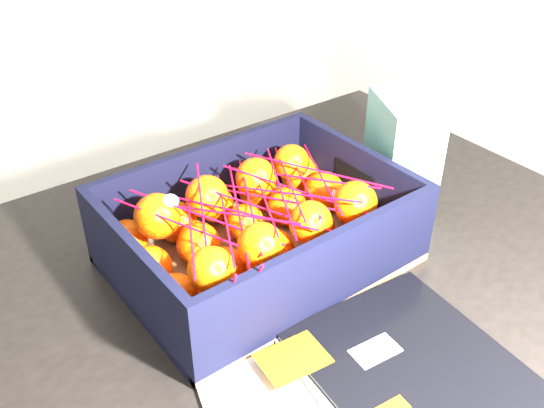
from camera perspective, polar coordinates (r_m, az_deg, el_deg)
table at (r=0.87m, az=-3.60°, el=-13.48°), size 1.21×0.82×0.75m
magazine_stack at (r=0.68m, az=11.26°, el=-17.91°), size 0.40×0.33×0.02m
produce_crate at (r=0.83m, az=-1.26°, el=-3.23°), size 0.38×0.28×0.12m
clementine_heap at (r=0.82m, az=-1.29°, el=-2.20°), size 0.36×0.26×0.11m
mesh_net at (r=0.78m, az=-1.37°, el=0.06°), size 0.31×0.25×0.09m
retail_carton at (r=0.94m, az=12.10°, el=4.63°), size 0.12×0.14×0.18m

